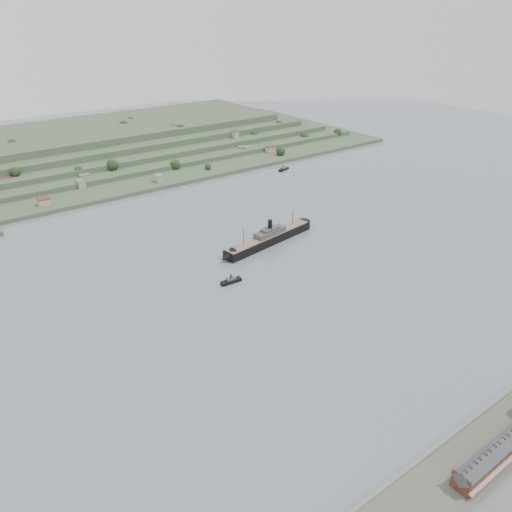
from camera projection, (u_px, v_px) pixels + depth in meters
ground at (271, 291)px, 338.46m from camera, size 1400.00×1400.00×0.00m
terrace_row at (498, 451)px, 209.59m from camera, size 55.60×9.80×11.07m
far_peninsula at (97, 147)px, 629.72m from camera, size 760.00×309.00×30.00m
steamship at (266, 239)px, 402.68m from camera, size 99.93×25.87×24.05m
tugboat at (231, 281)px, 348.16m from camera, size 15.60×4.94×6.93m
ferry_east at (284, 169)px, 583.33m from camera, size 16.76×9.35×6.06m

